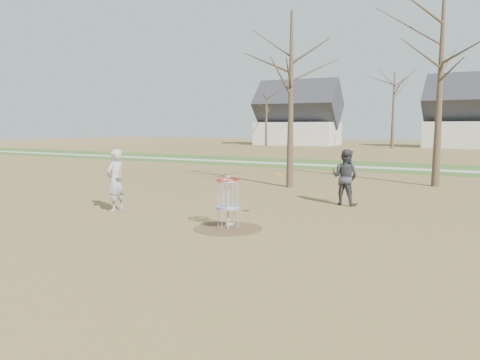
{
  "coord_description": "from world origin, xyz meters",
  "views": [
    {
      "loc": [
        6.23,
        -10.23,
        2.66
      ],
      "look_at": [
        -0.5,
        1.5,
        1.1
      ],
      "focal_mm": 35.0,
      "sensor_mm": 36.0,
      "label": 1
    }
  ],
  "objects_px": {
    "player_throwing": "(345,177)",
    "disc_grounded": "(229,224)",
    "player_standing": "(116,180)",
    "disc_golf_basket": "(228,194)"
  },
  "relations": [
    {
      "from": "player_throwing",
      "to": "disc_grounded",
      "type": "distance_m",
      "value": 5.12
    },
    {
      "from": "player_standing",
      "to": "player_throwing",
      "type": "distance_m",
      "value": 7.55
    },
    {
      "from": "player_standing",
      "to": "disc_golf_basket",
      "type": "height_order",
      "value": "player_standing"
    },
    {
      "from": "player_throwing",
      "to": "disc_golf_basket",
      "type": "bearing_deg",
      "value": 81.66
    },
    {
      "from": "disc_grounded",
      "to": "disc_golf_basket",
      "type": "height_order",
      "value": "disc_golf_basket"
    },
    {
      "from": "disc_grounded",
      "to": "player_throwing",
      "type": "bearing_deg",
      "value": 69.94
    },
    {
      "from": "player_throwing",
      "to": "disc_grounded",
      "type": "xyz_separation_m",
      "value": [
        -1.73,
        -4.73,
        -0.92
      ]
    },
    {
      "from": "disc_grounded",
      "to": "disc_golf_basket",
      "type": "xyz_separation_m",
      "value": [
        0.22,
        -0.42,
        0.89
      ]
    },
    {
      "from": "disc_grounded",
      "to": "disc_golf_basket",
      "type": "distance_m",
      "value": 1.01
    },
    {
      "from": "player_standing",
      "to": "disc_golf_basket",
      "type": "distance_m",
      "value": 4.4
    }
  ]
}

